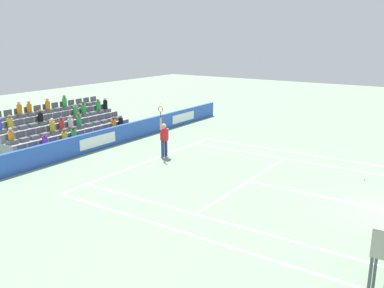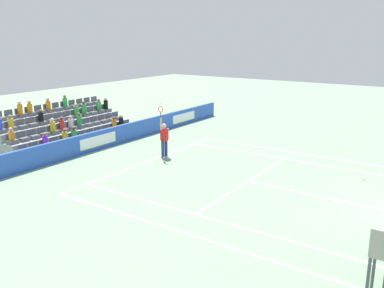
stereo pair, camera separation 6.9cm
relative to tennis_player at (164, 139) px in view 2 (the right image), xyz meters
name	(u,v)px [view 2 (the right image)]	position (x,y,z in m)	size (l,w,h in m)	color
line_baseline	(150,161)	(0.86, -0.28, -0.99)	(10.97, 0.10, 0.01)	white
line_service	(248,181)	(0.86, 5.21, -0.99)	(8.23, 0.10, 0.01)	white
line_centre_service	(323,197)	(0.86, 8.41, -0.99)	(0.10, 6.40, 0.01)	white
line_singles_sideline_left	(206,217)	(4.97, 5.67, -0.99)	(0.10, 11.89, 0.01)	white
line_singles_sideline_right	(293,160)	(-3.26, 5.67, -0.99)	(0.10, 11.89, 0.01)	white
line_doubles_sideline_left	(183,233)	(6.34, 5.67, -0.99)	(0.10, 11.89, 0.01)	white
line_doubles_sideline_right	(303,154)	(-4.63, 5.67, -0.99)	(0.10, 11.89, 0.01)	white
line_centre_mark	(151,161)	(0.86, -0.18, -0.99)	(0.10, 0.20, 0.01)	white
sponsor_barrier	(97,140)	(0.86, -3.98, -0.47)	(24.34, 0.22, 1.05)	blue
tennis_player	(164,139)	(0.00, 0.00, 0.00)	(0.52, 0.38, 2.85)	navy
stadium_stand	(62,131)	(0.86, -6.91, -0.30)	(8.06, 3.80, 2.61)	gray
loose_tennis_ball	(364,180)	(-2.07, 9.32, -0.96)	(0.07, 0.07, 0.07)	#D1E533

